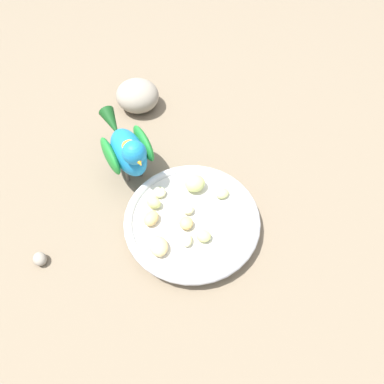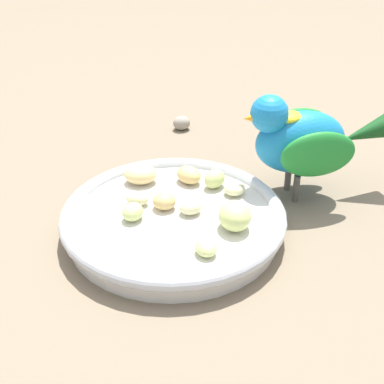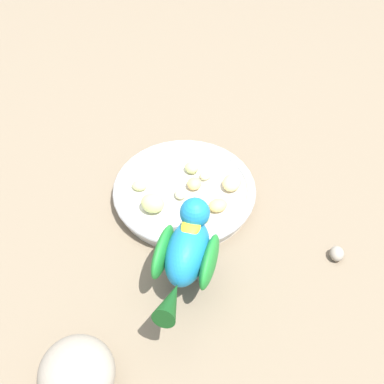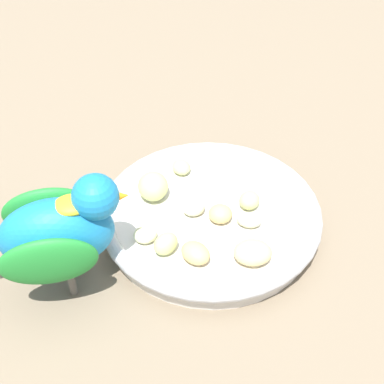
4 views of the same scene
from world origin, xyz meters
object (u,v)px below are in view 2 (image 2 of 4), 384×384
feeding_bowl (174,220)px  apple_piece_2 (133,212)px  apple_piece_3 (189,207)px  apple_piece_8 (234,189)px  pebble_0 (182,123)px  apple_piece_0 (235,216)px  apple_piece_5 (141,174)px  apple_piece_4 (215,179)px  parrot (303,138)px  apple_piece_6 (189,175)px  apple_piece_1 (164,200)px  apple_piece_9 (209,247)px  apple_piece_7 (137,199)px

feeding_bowl → apple_piece_2: apple_piece_2 is taller
feeding_bowl → apple_piece_3: 0.02m
apple_piece_8 → pebble_0: size_ratio=0.95×
apple_piece_0 → apple_piece_5: 0.14m
apple_piece_2 → pebble_0: apple_piece_2 is taller
apple_piece_4 → pebble_0: apple_piece_4 is taller
apple_piece_3 → apple_piece_4: apple_piece_4 is taller
apple_piece_4 → parrot: (-0.10, -0.00, 0.04)m
apple_piece_6 → apple_piece_8: size_ratio=1.29×
apple_piece_5 → apple_piece_0: bearing=126.0°
apple_piece_6 → apple_piece_4: bearing=147.8°
apple_piece_1 → apple_piece_6: same height
apple_piece_0 → pebble_0: 0.30m
apple_piece_4 → apple_piece_9: 0.13m
pebble_0 → apple_piece_7: bearing=67.7°
apple_piece_4 → pebble_0: bearing=-90.7°
apple_piece_0 → apple_piece_2: (0.10, -0.04, -0.01)m
apple_piece_0 → apple_piece_9: 0.05m
apple_piece_3 → apple_piece_9: size_ratio=0.96×
apple_piece_7 → apple_piece_9: 0.12m
apple_piece_8 → apple_piece_9: (0.05, 0.10, -0.00)m
apple_piece_3 → apple_piece_7: 0.06m
apple_piece_1 → apple_piece_6: size_ratio=0.81×
apple_piece_4 → apple_piece_3: bearing=50.2°
apple_piece_3 → apple_piece_7: size_ratio=0.95×
apple_piece_3 → pebble_0: bearing=-99.4°
apple_piece_6 → parrot: size_ratio=0.17×
apple_piece_0 → apple_piece_7: bearing=-35.5°
apple_piece_0 → pebble_0: (-0.00, -0.30, -0.03)m
apple_piece_3 → apple_piece_5: 0.09m
apple_piece_1 → apple_piece_8: apple_piece_1 is taller
feeding_bowl → apple_piece_6: bearing=-115.1°
apple_piece_4 → apple_piece_9: apple_piece_4 is taller
apple_piece_5 → apple_piece_1: bearing=106.5°
apple_piece_6 → apple_piece_8: 0.06m
apple_piece_8 → apple_piece_4: bearing=-48.1°
apple_piece_0 → apple_piece_8: apple_piece_0 is taller
feeding_bowl → apple_piece_8: 0.08m
apple_piece_4 → parrot: 0.11m
feeding_bowl → pebble_0: feeding_bowl is taller
apple_piece_2 → apple_piece_6: (-0.07, -0.06, 0.00)m
apple_piece_6 → parrot: bearing=173.1°
pebble_0 → feeding_bowl: bearing=77.0°
apple_piece_1 → apple_piece_7: 0.03m
apple_piece_8 → parrot: (-0.09, -0.02, 0.04)m
apple_piece_4 → apple_piece_5: size_ratio=0.72×
feeding_bowl → apple_piece_7: 0.05m
apple_piece_7 → apple_piece_4: bearing=-168.4°
apple_piece_2 → apple_piece_9: bearing=131.2°
apple_piece_8 → apple_piece_9: 0.11m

